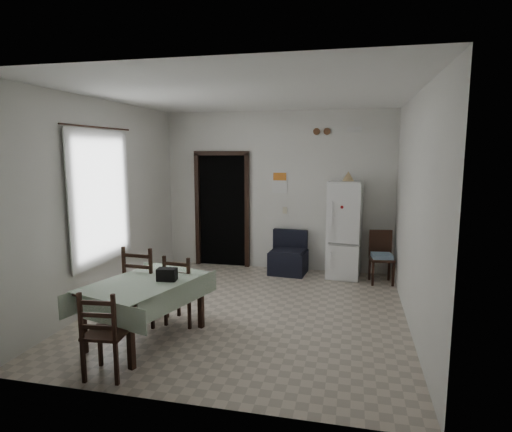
{
  "coord_description": "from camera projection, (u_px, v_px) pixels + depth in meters",
  "views": [
    {
      "loc": [
        1.36,
        -5.46,
        2.19
      ],
      "look_at": [
        0.0,
        0.5,
        1.25
      ],
      "focal_mm": 30.0,
      "sensor_mm": 36.0,
      "label": 1
    }
  ],
  "objects": [
    {
      "name": "window_recess",
      "position": [
        94.0,
        197.0,
        5.94
      ],
      "size": [
        0.1,
        1.2,
        1.6
      ],
      "primitive_type": "cube",
      "color": "silver",
      "rests_on": "ground"
    },
    {
      "name": "wall_right",
      "position": [
        414.0,
        212.0,
        5.22
      ],
      "size": [
        0.02,
        4.5,
        2.9
      ],
      "primitive_type": null,
      "color": "silver",
      "rests_on": "ground"
    },
    {
      "name": "light_switch",
      "position": [
        285.0,
        210.0,
        7.85
      ],
      "size": [
        0.08,
        0.02,
        0.12
      ],
      "primitive_type": "cube",
      "color": "beige",
      "rests_on": "ground"
    },
    {
      "name": "wall_front",
      "position": [
        182.0,
        241.0,
        3.51
      ],
      "size": [
        4.2,
        0.02,
        2.9
      ],
      "primitive_type": null,
      "color": "silver",
      "rests_on": "ground"
    },
    {
      "name": "dining_table",
      "position": [
        146.0,
        310.0,
        4.95
      ],
      "size": [
        1.25,
        1.56,
        0.71
      ],
      "primitive_type": null,
      "rotation": [
        0.0,
        0.0,
        -0.29
      ],
      "color": "#A6BCA0",
      "rests_on": "ground"
    },
    {
      "name": "fridge",
      "position": [
        344.0,
        230.0,
        7.36
      ],
      "size": [
        0.6,
        0.6,
        1.68
      ],
      "primitive_type": null,
      "rotation": [
        0.0,
        0.0,
        -0.12
      ],
      "color": "white",
      "rests_on": "ground"
    },
    {
      "name": "emergency_light",
      "position": [
        355.0,
        129.0,
        7.34
      ],
      "size": [
        0.25,
        0.07,
        0.09
      ],
      "primitive_type": "cube",
      "color": "white",
      "rests_on": "ground"
    },
    {
      "name": "tan_cone",
      "position": [
        348.0,
        176.0,
        7.25
      ],
      "size": [
        0.22,
        0.22,
        0.16
      ],
      "primitive_type": "cone",
      "rotation": [
        0.0,
        0.0,
        0.1
      ],
      "color": "tan",
      "rests_on": "fridge"
    },
    {
      "name": "dining_chair_near_head",
      "position": [
        107.0,
        332.0,
        4.15
      ],
      "size": [
        0.42,
        0.42,
        0.89
      ],
      "primitive_type": null,
      "rotation": [
        0.0,
        0.0,
        3.24
      ],
      "color": "black",
      "rests_on": "ground"
    },
    {
      "name": "wall_back",
      "position": [
        277.0,
        191.0,
        7.84
      ],
      "size": [
        4.2,
        0.02,
        2.9
      ],
      "primitive_type": null,
      "color": "silver",
      "rests_on": "ground"
    },
    {
      "name": "vent_left",
      "position": [
        317.0,
        131.0,
        7.51
      ],
      "size": [
        0.12,
        0.03,
        0.12
      ],
      "primitive_type": "cylinder",
      "rotation": [
        1.57,
        0.0,
        0.0
      ],
      "color": "brown",
      "rests_on": "ground"
    },
    {
      "name": "doorway",
      "position": [
        226.0,
        209.0,
        8.33
      ],
      "size": [
        1.06,
        0.52,
        2.22
      ],
      "color": "black",
      "rests_on": "ground"
    },
    {
      "name": "ground",
      "position": [
        248.0,
        311.0,
        5.9
      ],
      "size": [
        4.5,
        4.5,
        0.0
      ],
      "primitive_type": "plane",
      "color": "#B9AA97",
      "rests_on": "ground"
    },
    {
      "name": "ceiling",
      "position": [
        247.0,
        94.0,
        5.46
      ],
      "size": [
        4.2,
        4.5,
        0.02
      ],
      "primitive_type": null,
      "color": "white",
      "rests_on": "ground"
    },
    {
      "name": "calendar",
      "position": [
        280.0,
        182.0,
        7.8
      ],
      "size": [
        0.28,
        0.02,
        0.4
      ],
      "primitive_type": "cube",
      "color": "white",
      "rests_on": "ground"
    },
    {
      "name": "dining_chair_far_left",
      "position": [
        146.0,
        283.0,
        5.46
      ],
      "size": [
        0.46,
        0.46,
        1.02
      ],
      "primitive_type": null,
      "rotation": [
        0.0,
        0.0,
        3.08
      ],
      "color": "black",
      "rests_on": "ground"
    },
    {
      "name": "curtain",
      "position": [
        101.0,
        197.0,
        5.92
      ],
      "size": [
        0.02,
        1.45,
        1.85
      ],
      "primitive_type": "cube",
      "color": "silver",
      "rests_on": "ground"
    },
    {
      "name": "dining_chair_far_right",
      "position": [
        183.0,
        288.0,
        5.44
      ],
      "size": [
        0.42,
        0.42,
        0.9
      ],
      "primitive_type": null,
      "rotation": [
        0.0,
        0.0,
        3.04
      ],
      "color": "black",
      "rests_on": "ground"
    },
    {
      "name": "black_bag",
      "position": [
        167.0,
        274.0,
        4.91
      ],
      "size": [
        0.23,
        0.16,
        0.14
      ],
      "primitive_type": "cube",
      "rotation": [
        0.0,
        0.0,
        0.11
      ],
      "color": "black",
      "rests_on": "dining_table"
    },
    {
      "name": "vent_right",
      "position": [
        327.0,
        131.0,
        7.48
      ],
      "size": [
        0.12,
        0.03,
        0.12
      ],
      "primitive_type": "cylinder",
      "rotation": [
        1.57,
        0.0,
        0.0
      ],
      "color": "brown",
      "rests_on": "ground"
    },
    {
      "name": "wall_left",
      "position": [
        106.0,
        202.0,
        6.14
      ],
      "size": [
        0.02,
        4.5,
        2.9
      ],
      "primitive_type": null,
      "color": "silver",
      "rests_on": "ground"
    },
    {
      "name": "curtain_rod",
      "position": [
        98.0,
        127.0,
        5.77
      ],
      "size": [
        0.02,
        1.6,
        0.02
      ],
      "primitive_type": "cylinder",
      "rotation": [
        1.57,
        0.0,
        0.0
      ],
      "color": "black",
      "rests_on": "ground"
    },
    {
      "name": "corner_chair",
      "position": [
        382.0,
        258.0,
        7.07
      ],
      "size": [
        0.42,
        0.42,
        0.87
      ],
      "primitive_type": null,
      "rotation": [
        0.0,
        0.0,
        0.13
      ],
      "color": "black",
      "rests_on": "ground"
    },
    {
      "name": "calendar_image",
      "position": [
        280.0,
        177.0,
        7.78
      ],
      "size": [
        0.24,
        0.01,
        0.14
      ],
      "primitive_type": "cube",
      "color": "orange",
      "rests_on": "ground"
    },
    {
      "name": "navy_seat",
      "position": [
        288.0,
        253.0,
        7.64
      ],
      "size": [
        0.68,
        0.66,
        0.76
      ],
      "primitive_type": null,
      "rotation": [
        0.0,
        0.0,
        -0.09
      ],
      "color": "black",
      "rests_on": "ground"
    }
  ]
}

